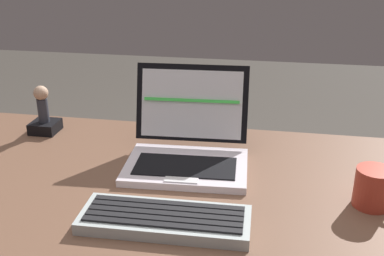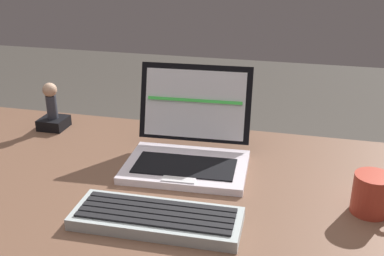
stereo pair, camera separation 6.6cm
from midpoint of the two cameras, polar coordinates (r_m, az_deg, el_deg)
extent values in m
cube|color=brown|center=(1.06, -0.10, -7.23)|extent=(1.64, 0.66, 0.03)
cube|color=silver|center=(1.09, 1.02, -4.78)|extent=(0.29, 0.21, 0.02)
cube|color=black|center=(1.07, 0.89, -4.67)|extent=(0.24, 0.12, 0.00)
cube|color=silver|center=(1.02, 0.27, -6.25)|extent=(0.07, 0.04, 0.00)
cube|color=black|center=(1.15, 2.10, 3.06)|extent=(0.28, 0.08, 0.18)
cube|color=white|center=(1.15, 2.06, 2.91)|extent=(0.25, 0.06, 0.16)
cube|color=#4CF259|center=(1.15, 2.06, 3.37)|extent=(0.24, 0.02, 0.01)
cube|color=#B1BDBD|center=(0.90, -2.17, -11.06)|extent=(0.32, 0.12, 0.02)
cube|color=black|center=(0.86, -2.82, -11.61)|extent=(0.30, 0.02, 0.00)
cube|color=black|center=(0.88, -2.50, -10.96)|extent=(0.30, 0.02, 0.00)
cube|color=black|center=(0.89, -2.19, -10.32)|extent=(0.30, 0.02, 0.00)
cube|color=black|center=(0.91, -1.89, -9.70)|extent=(0.30, 0.02, 0.00)
cube|color=black|center=(0.92, -1.60, -9.11)|extent=(0.30, 0.02, 0.00)
cube|color=black|center=(1.37, -15.23, 0.58)|extent=(0.07, 0.07, 0.03)
cylinder|color=#313540|center=(1.35, -15.43, 2.48)|extent=(0.03, 0.03, 0.07)
sphere|color=tan|center=(1.34, -15.65, 4.50)|extent=(0.04, 0.04, 0.04)
cylinder|color=#BA3C2A|center=(1.00, 22.93, -7.47)|extent=(0.07, 0.07, 0.08)
camera|label=1|loc=(0.03, -88.20, 0.75)|focal=43.62mm
camera|label=2|loc=(0.03, 91.80, -0.75)|focal=43.62mm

